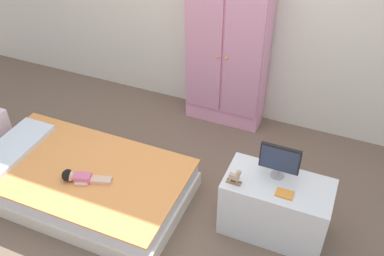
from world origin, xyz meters
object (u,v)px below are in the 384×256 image
Objects in this scene: tv_stand at (275,207)px; book_orange at (284,194)px; doll at (77,177)px; tv_monitor at (280,160)px; wardrobe at (227,50)px; bed at (83,181)px; rocking_horse_toy at (235,177)px.

book_orange is at bearing -57.68° from tv_stand.
tv_monitor is at bearing 16.48° from doll.
wardrobe is 1.62m from book_orange.
tv_monitor reaches higher than bed.
rocking_horse_toy reaches higher than tv_stand.
rocking_horse_toy reaches higher than bed.
wardrobe is at bearing 123.93° from book_orange.
wardrobe is at bearing 124.49° from tv_monitor.
bed is at bearing -170.99° from tv_stand.
wardrobe is 13.11× the size of book_orange.
tv_stand is (0.83, -1.23, -0.54)m from wardrobe.
bed is at bearing -174.52° from book_orange.
tv_stand is 0.44m from rocking_horse_toy.
tv_monitor is 2.41× the size of book_orange.
bed is 1.66m from book_orange.
wardrobe is at bearing 111.81° from rocking_horse_toy.
wardrobe is 2.03× the size of tv_stand.
rocking_horse_toy is at bearing -68.19° from wardrobe.
doll is at bearing -112.48° from wardrobe.
tv_monitor is 0.24m from book_orange.
book_orange is (0.89, -1.32, -0.28)m from wardrobe.
wardrobe is (0.66, 1.59, 0.47)m from doll.
wardrobe reaches higher than book_orange.
wardrobe is at bearing 63.99° from bed.
tv_stand is 0.41m from tv_monitor.
doll is at bearing -170.09° from book_orange.
tv_stand is 5.96× the size of rocking_horse_toy.
bed is 1.10× the size of wardrobe.
book_orange reaches higher than tv_stand.
doll is 1.34× the size of tv_monitor.
tv_monitor reaches higher than book_orange.
doll is 0.25× the size of wardrobe.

